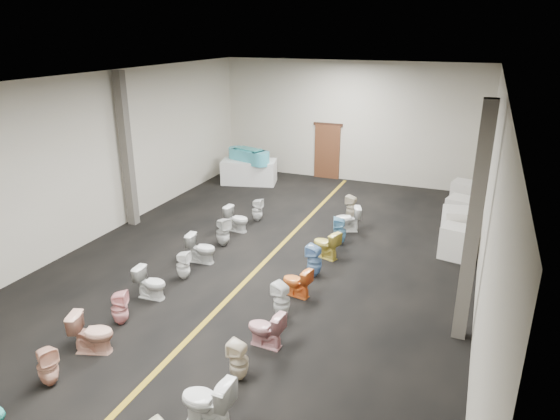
# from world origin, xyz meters

# --- Properties ---
(floor) EXTENTS (16.00, 16.00, 0.00)m
(floor) POSITION_xyz_m (0.00, 0.00, 0.00)
(floor) COLOR black
(floor) RESTS_ON ground
(ceiling) EXTENTS (16.00, 16.00, 0.00)m
(ceiling) POSITION_xyz_m (0.00, 0.00, 4.50)
(ceiling) COLOR black
(ceiling) RESTS_ON ground
(wall_back) EXTENTS (10.00, 0.00, 10.00)m
(wall_back) POSITION_xyz_m (0.00, 8.00, 2.25)
(wall_back) COLOR beige
(wall_back) RESTS_ON ground
(wall_left) EXTENTS (0.00, 16.00, 16.00)m
(wall_left) POSITION_xyz_m (-5.00, 0.00, 2.25)
(wall_left) COLOR beige
(wall_left) RESTS_ON ground
(wall_right) EXTENTS (0.00, 16.00, 16.00)m
(wall_right) POSITION_xyz_m (5.00, 0.00, 2.25)
(wall_right) COLOR beige
(wall_right) RESTS_ON ground
(aisle_stripe) EXTENTS (0.12, 15.60, 0.01)m
(aisle_stripe) POSITION_xyz_m (0.00, 0.00, 0.00)
(aisle_stripe) COLOR #9B7816
(aisle_stripe) RESTS_ON floor
(back_door) EXTENTS (1.00, 0.10, 2.10)m
(back_door) POSITION_xyz_m (-0.80, 7.94, 1.05)
(back_door) COLOR #562D19
(back_door) RESTS_ON floor
(door_frame) EXTENTS (1.15, 0.08, 0.10)m
(door_frame) POSITION_xyz_m (-0.80, 7.95, 2.12)
(door_frame) COLOR #331C11
(door_frame) RESTS_ON back_door
(column_left) EXTENTS (0.25, 0.25, 4.50)m
(column_left) POSITION_xyz_m (-4.75, 1.00, 2.25)
(column_left) COLOR #59544C
(column_left) RESTS_ON floor
(column_right) EXTENTS (0.25, 0.25, 4.50)m
(column_right) POSITION_xyz_m (4.75, -1.50, 2.25)
(column_right) COLOR #59544C
(column_right) RESTS_ON floor
(display_table) EXTENTS (2.20, 1.49, 0.89)m
(display_table) POSITION_xyz_m (-3.32, 6.14, 0.45)
(display_table) COLOR white
(display_table) RESTS_ON floor
(bathtub) EXTENTS (1.80, 1.03, 0.55)m
(bathtub) POSITION_xyz_m (-3.32, 6.14, 1.07)
(bathtub) COLOR #43B0C3
(bathtub) RESTS_ON display_table
(appliance_crate_a) EXTENTS (0.78, 0.78, 0.85)m
(appliance_crate_a) POSITION_xyz_m (4.40, 2.14, 0.43)
(appliance_crate_a) COLOR silver
(appliance_crate_a) RESTS_ON floor
(appliance_crate_b) EXTENTS (0.89, 0.89, 1.04)m
(appliance_crate_b) POSITION_xyz_m (4.40, 2.95, 0.52)
(appliance_crate_b) COLOR silver
(appliance_crate_b) RESTS_ON floor
(appliance_crate_c) EXTENTS (0.93, 0.93, 0.85)m
(appliance_crate_c) POSITION_xyz_m (4.40, 4.59, 0.43)
(appliance_crate_c) COLOR silver
(appliance_crate_c) RESTS_ON floor
(appliance_crate_d) EXTENTS (0.83, 0.83, 0.99)m
(appliance_crate_d) POSITION_xyz_m (4.40, 5.90, 0.50)
(appliance_crate_d) COLOR silver
(appliance_crate_d) RESTS_ON floor
(toilet_left_1) EXTENTS (0.44, 0.43, 0.73)m
(toilet_left_1) POSITION_xyz_m (-1.43, -5.53, 0.36)
(toilet_left_1) COLOR #F2B498
(toilet_left_1) RESTS_ON floor
(toilet_left_2) EXTENTS (0.86, 0.65, 0.78)m
(toilet_left_2) POSITION_xyz_m (-1.39, -4.53, 0.39)
(toilet_left_2) COLOR #E5A990
(toilet_left_2) RESTS_ON floor
(toilet_left_3) EXTENTS (0.43, 0.42, 0.71)m
(toilet_left_3) POSITION_xyz_m (-1.53, -3.61, 0.36)
(toilet_left_3) COLOR #FBA8AA
(toilet_left_3) RESTS_ON floor
(toilet_left_4) EXTENTS (0.71, 0.43, 0.71)m
(toilet_left_4) POSITION_xyz_m (-1.58, -2.51, 0.35)
(toilet_left_4) COLOR silver
(toilet_left_4) RESTS_ON floor
(toilet_left_5) EXTENTS (0.35, 0.35, 0.69)m
(toilet_left_5) POSITION_xyz_m (-1.41, -1.49, 0.35)
(toilet_left_5) COLOR white
(toilet_left_5) RESTS_ON floor
(toilet_left_6) EXTENTS (0.77, 0.49, 0.74)m
(toilet_left_6) POSITION_xyz_m (-1.47, -0.55, 0.37)
(toilet_left_6) COLOR silver
(toilet_left_6) RESTS_ON floor
(toilet_left_7) EXTENTS (0.48, 0.48, 0.80)m
(toilet_left_7) POSITION_xyz_m (-1.45, 0.56, 0.40)
(toilet_left_7) COLOR silver
(toilet_left_7) RESTS_ON floor
(toilet_left_8) EXTENTS (0.75, 0.47, 0.73)m
(toilet_left_8) POSITION_xyz_m (-1.58, 1.65, 0.37)
(toilet_left_8) COLOR silver
(toilet_left_8) RESTS_ON floor
(toilet_left_9) EXTENTS (0.34, 0.33, 0.71)m
(toilet_left_9) POSITION_xyz_m (-1.37, 2.60, 0.35)
(toilet_left_9) COLOR silver
(toilet_left_9) RESTS_ON floor
(toilet_right_1) EXTENTS (0.82, 0.48, 0.84)m
(toilet_right_1) POSITION_xyz_m (1.44, -5.33, 0.42)
(toilet_right_1) COLOR white
(toilet_right_1) RESTS_ON floor
(toilet_right_2) EXTENTS (0.35, 0.34, 0.72)m
(toilet_right_2) POSITION_xyz_m (1.41, -4.21, 0.36)
(toilet_right_2) COLOR beige
(toilet_right_2) RESTS_ON floor
(toilet_right_3) EXTENTS (0.73, 0.44, 0.72)m
(toilet_right_3) POSITION_xyz_m (1.44, -3.19, 0.36)
(toilet_right_3) COLOR #D29295
(toilet_right_3) RESTS_ON floor
(toilet_right_4) EXTENTS (0.45, 0.44, 0.76)m
(toilet_right_4) POSITION_xyz_m (1.34, -2.15, 0.38)
(toilet_right_4) COLOR white
(toilet_right_4) RESTS_ON floor
(toilet_right_5) EXTENTS (0.72, 0.49, 0.68)m
(toilet_right_5) POSITION_xyz_m (1.33, -1.24, 0.34)
(toilet_right_5) COLOR orange
(toilet_right_5) RESTS_ON floor
(toilet_right_6) EXTENTS (0.42, 0.41, 0.78)m
(toilet_right_6) POSITION_xyz_m (1.39, -0.19, 0.39)
(toilet_right_6) COLOR #709BCA
(toilet_right_6) RESTS_ON floor
(toilet_right_7) EXTENTS (0.83, 0.64, 0.74)m
(toilet_right_7) POSITION_xyz_m (1.35, 0.87, 0.37)
(toilet_right_7) COLOR #D7C24C
(toilet_right_7) RESTS_ON floor
(toilet_right_8) EXTENTS (0.44, 0.43, 0.77)m
(toilet_right_8) POSITION_xyz_m (1.44, 1.84, 0.39)
(toilet_right_8) COLOR #6FACD0
(toilet_right_8) RESTS_ON floor
(toilet_right_9) EXTENTS (0.84, 0.66, 0.75)m
(toilet_right_9) POSITION_xyz_m (1.40, 2.83, 0.37)
(toilet_right_9) COLOR white
(toilet_right_9) RESTS_ON floor
(toilet_right_10) EXTENTS (0.40, 0.40, 0.74)m
(toilet_right_10) POSITION_xyz_m (1.25, 3.88, 0.37)
(toilet_right_10) COLOR beige
(toilet_right_10) RESTS_ON floor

